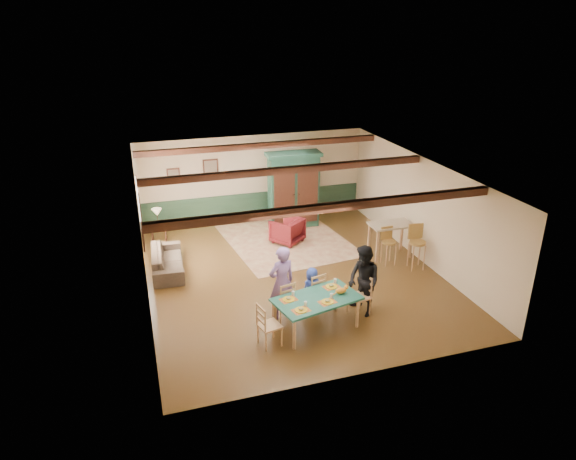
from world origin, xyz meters
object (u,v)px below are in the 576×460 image
object	(u,v)px
person_man	(282,283)
table_lamp	(157,217)
dining_table	(316,313)
person_child	(312,288)
dining_chair_far_left	(284,300)
end_table	(159,234)
armoire	(293,190)
dining_chair_far_right	(314,291)
dining_chair_end_right	(359,296)
dining_chair_end_left	(270,325)
cat	(341,290)
sofa	(167,260)
bar_stool_left	(389,246)
person_woman	(364,281)
armchair	(287,230)
bar_stool_right	(417,247)
counter_table	(390,240)

from	to	relation	value
person_man	table_lamp	bearing A→B (deg)	-78.26
dining_table	person_child	distance (m)	0.86
dining_chair_far_left	end_table	xyz separation A→B (m)	(-2.22, 4.82, -0.18)
person_man	armoire	world-z (taller)	armoire
dining_chair_far_right	dining_chair_end_right	xyz separation A→B (m)	(0.85, -0.50, 0.00)
dining_chair_far_left	dining_chair_end_left	world-z (taller)	same
cat	sofa	distance (m)	4.83
person_child	bar_stool_left	bearing A→B (deg)	-164.40
dining_chair_end_left	dining_chair_end_right	world-z (taller)	same
bar_stool_left	person_child	bearing A→B (deg)	-153.55
dining_chair_end_right	end_table	world-z (taller)	dining_chair_end_right
dining_chair_far_right	bar_stool_left	world-z (taller)	bar_stool_left
person_man	end_table	distance (m)	5.26
person_woman	armchair	size ratio (longest dim) A/B	1.98
person_child	end_table	world-z (taller)	person_child
dining_table	dining_chair_end_right	xyz separation A→B (m)	(1.06, 0.25, 0.09)
dining_chair_far_right	armoire	xyz separation A→B (m)	(1.08, 4.79, 0.70)
dining_chair_end_left	bar_stool_left	distance (m)	4.62
armoire	bar_stool_left	distance (m)	3.67
bar_stool_right	cat	bearing A→B (deg)	-139.88
dining_chair_end_right	person_man	world-z (taller)	person_man
cat	armoire	bearing A→B (deg)	68.98
dining_chair_far_left	counter_table	xyz separation A→B (m)	(3.60, 2.11, 0.02)
dining_chair_end_left	table_lamp	bearing A→B (deg)	3.43
person_child	cat	distance (m)	0.92
dining_table	person_woman	world-z (taller)	person_woman
cat	armoire	size ratio (longest dim) A/B	0.15
person_child	table_lamp	bearing A→B (deg)	-70.40
dining_table	armoire	xyz separation A→B (m)	(1.29, 5.54, 0.79)
dining_chair_far_right	person_woman	bearing A→B (deg)	139.73
dining_table	end_table	size ratio (longest dim) A/B	3.16
armoire	table_lamp	xyz separation A→B (m)	(-4.04, -0.14, -0.36)
armchair	dining_chair_end_right	bearing A→B (deg)	57.35
bar_stool_right	end_table	bearing A→B (deg)	157.49
person_man	cat	distance (m)	1.24
person_woman	armchair	distance (m)	4.15
person_child	bar_stool_left	xyz separation A→B (m)	(2.62, 1.44, 0.02)
armchair	sofa	xyz separation A→B (m)	(-3.41, -0.79, -0.08)
dining_table	person_man	size ratio (longest dim) A/B	1.04
table_lamp	counter_table	world-z (taller)	table_lamp
cat	end_table	distance (m)	6.32
person_child	cat	bearing A→B (deg)	99.46
bar_stool_left	sofa	bearing A→B (deg)	164.10
end_table	table_lamp	world-z (taller)	table_lamp
person_man	bar_stool_left	bearing A→B (deg)	-167.55
dining_chair_far_right	counter_table	size ratio (longest dim) A/B	0.80
person_child	end_table	size ratio (longest dim) A/B	1.76
counter_table	bar_stool_right	world-z (taller)	bar_stool_right
armoire	sofa	xyz separation A→B (m)	(-3.97, -1.95, -0.87)
armoire	end_table	distance (m)	4.14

